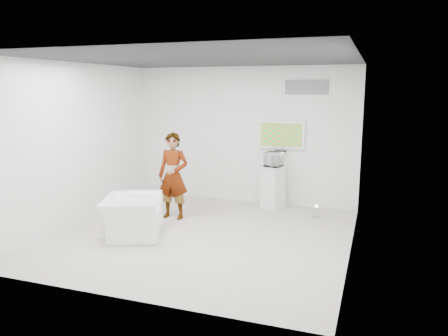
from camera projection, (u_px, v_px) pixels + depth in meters
The scene contains 10 objects.
room at pixel (201, 150), 7.37m from camera, with size 5.01×5.01×3.00m.
tv at pixel (281, 135), 9.35m from camera, with size 1.00×0.08×0.60m, color silver.
logo_decal at pixel (307, 87), 9.05m from camera, with size 0.90×0.02×0.30m, color slate.
person at pixel (173, 176), 8.51m from camera, with size 0.62×0.40×1.69m, color white.
armchair at pixel (132, 217), 7.52m from camera, with size 1.07×0.94×0.70m, color white.
pedestal at pixel (273, 187), 9.32m from camera, with size 0.44×0.44×0.90m, color silver.
floor_uplight at pixel (316, 212), 8.60m from camera, with size 0.17×0.17×0.26m, color silver.
vitrine at pixel (274, 159), 9.21m from camera, with size 0.31×0.31×0.31m, color silver.
console at pixel (273, 162), 9.22m from camera, with size 0.05×0.16×0.22m, color silver.
wii_remote at pixel (188, 141), 8.45m from camera, with size 0.04×0.14×0.04m, color silver.
Camera 1 is at (2.79, -6.76, 2.53)m, focal length 35.00 mm.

